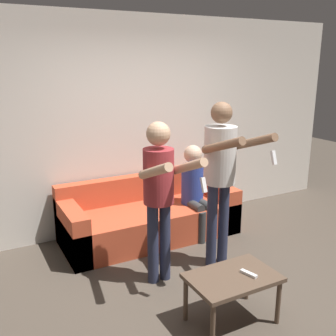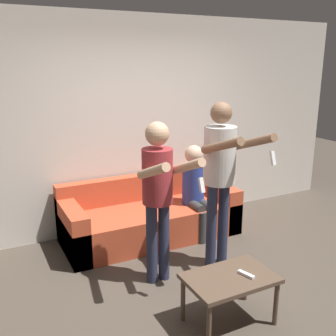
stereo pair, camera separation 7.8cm
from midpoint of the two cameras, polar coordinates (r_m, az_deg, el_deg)
The scene contains 8 objects.
ground_plane at distance 3.93m, azimuth 7.67°, elevation -17.75°, with size 14.00×14.00×0.00m, color #4C4238.
wall_back at distance 5.06m, azimuth -4.29°, elevation 6.32°, with size 6.40×0.06×2.70m.
couch at distance 4.93m, azimuth -2.22°, elevation -7.15°, with size 2.15×0.87×0.72m.
person_standing_left at distance 3.70m, azimuth -0.78°, elevation -2.71°, with size 0.41×0.70×1.61m.
person_standing_right at distance 4.01m, azimuth 8.20°, elevation 0.25°, with size 0.45×0.77×1.75m.
person_seated at distance 4.88m, azimuth 4.52°, elevation -2.83°, with size 0.28×0.51×1.14m.
coffee_table at distance 3.40m, azimuth 9.65°, elevation -16.02°, with size 0.74×0.48×0.43m.
remote_on_table at distance 3.40m, azimuth 11.93°, elevation -14.88°, with size 0.08×0.15×0.02m.
Camera 2 is at (-1.89, -2.70, 2.14)m, focal length 42.00 mm.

